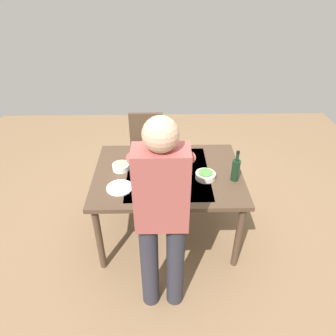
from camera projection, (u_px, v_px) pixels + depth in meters
name	position (u px, v px, depth m)	size (l,w,h in m)	color
ground_plane	(168.00, 231.00, 3.31)	(6.00, 6.00, 0.00)	#846647
dining_table	(168.00, 179.00, 2.92)	(1.37, 1.02, 0.76)	#4C3828
chair_near	(146.00, 146.00, 3.75)	(0.40, 0.40, 0.91)	#352114
person_server	(162.00, 213.00, 2.13)	(0.42, 0.61, 1.69)	#2D2D38
wine_bottle	(236.00, 169.00, 2.73)	(0.07, 0.07, 0.30)	black
wine_glass_left	(159.00, 163.00, 2.83)	(0.07, 0.07, 0.15)	white
water_cup_near_left	(144.00, 199.00, 2.49)	(0.08, 0.08, 0.09)	silver
water_cup_near_right	(183.00, 168.00, 2.85)	(0.07, 0.07, 0.10)	silver
serving_bowl_pasta	(167.00, 152.00, 3.13)	(0.30, 0.30, 0.07)	white
side_bowl_salad	(205.00, 175.00, 2.79)	(0.18, 0.18, 0.07)	white
side_bowl_bread	(121.00, 166.00, 2.91)	(0.16, 0.16, 0.07)	white
dinner_plate_near	(120.00, 188.00, 2.68)	(0.23, 0.23, 0.01)	white
table_fork	(161.00, 185.00, 2.71)	(0.01, 0.18, 0.01)	silver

